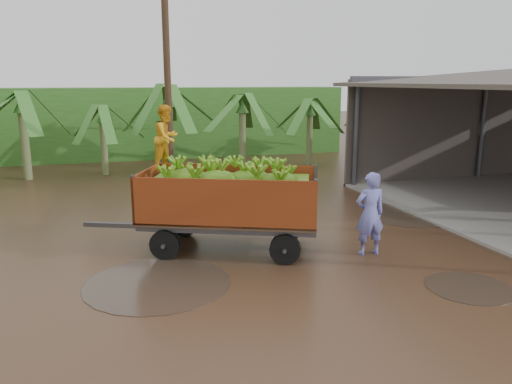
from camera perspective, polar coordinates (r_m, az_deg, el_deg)
ground at (r=12.28m, az=1.54°, el=-6.12°), size 100.00×100.00×0.00m
hedge_north at (r=27.17m, az=-13.39°, el=7.74°), size 22.00×3.00×3.60m
banana_trailer at (r=11.71m, az=-3.19°, el=-0.71°), size 5.62×3.43×3.41m
man_blue at (r=11.69m, az=12.88°, el=-2.44°), size 0.73×0.50×1.94m
utility_pole at (r=17.88m, az=-10.09°, el=12.76°), size 1.20×0.24×7.99m
banana_plants at (r=17.89m, az=-21.98°, el=4.66°), size 24.85×20.65×3.86m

